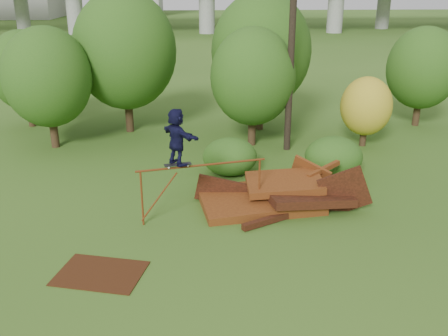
{
  "coord_description": "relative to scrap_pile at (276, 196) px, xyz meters",
  "views": [
    {
      "loc": [
        -1.56,
        -11.99,
        6.86
      ],
      "look_at": [
        -0.8,
        2.0,
        1.6
      ],
      "focal_mm": 40.0,
      "sensor_mm": 36.0,
      "label": 1
    }
  ],
  "objects": [
    {
      "name": "shrub_left",
      "position": [
        -1.33,
        2.89,
        0.36
      ],
      "size": [
        2.04,
        1.88,
        1.41
      ],
      "primitive_type": "ellipsoid",
      "color": "#1F4E14",
      "rests_on": "ground"
    },
    {
      "name": "tree_6",
      "position": [
        -10.83,
        10.11,
        2.45
      ],
      "size": [
        3.4,
        3.4,
        4.75
      ],
      "color": "black",
      "rests_on": "ground"
    },
    {
      "name": "skateboard",
      "position": [
        -3.11,
        -0.89,
        1.48
      ],
      "size": [
        0.82,
        0.39,
        0.08
      ],
      "rotation": [
        0.0,
        0.0,
        0.23
      ],
      "color": "black",
      "rests_on": "grind_rail"
    },
    {
      "name": "grind_rail",
      "position": [
        -2.4,
        -0.73,
        1.01
      ],
      "size": [
        3.88,
        0.96,
        1.75
      ],
      "color": "#632C0F",
      "rests_on": "ground"
    },
    {
      "name": "ground",
      "position": [
        -0.94,
        -2.69,
        -0.34
      ],
      "size": [
        240.0,
        240.0,
        0.0
      ],
      "primitive_type": "plane",
      "color": "#2D5116",
      "rests_on": "ground"
    },
    {
      "name": "flat_plate",
      "position": [
        -5.01,
        -3.79,
        -0.33
      ],
      "size": [
        2.41,
        1.97,
        0.03
      ],
      "primitive_type": "cube",
      "rotation": [
        0.0,
        0.0,
        -0.25
      ],
      "color": "#391B0C",
      "rests_on": "ground"
    },
    {
      "name": "tree_3",
      "position": [
        0.53,
        8.96,
        3.45
      ],
      "size": [
        4.67,
        4.67,
        6.48
      ],
      "color": "black",
      "rests_on": "ground"
    },
    {
      "name": "tree_4",
      "position": [
        4.8,
        6.08,
        1.44
      ],
      "size": [
        2.22,
        2.22,
        3.07
      ],
      "color": "black",
      "rests_on": "ground"
    },
    {
      "name": "skater",
      "position": [
        -3.11,
        -0.89,
        2.33
      ],
      "size": [
        1.34,
        1.52,
        1.67
      ],
      "primitive_type": "imported",
      "rotation": [
        0.0,
        0.0,
        2.23
      ],
      "color": "black",
      "rests_on": "skateboard"
    },
    {
      "name": "tree_2",
      "position": [
        -0.11,
        6.48,
        2.7
      ],
      "size": [
        3.65,
        3.65,
        5.14
      ],
      "color": "black",
      "rests_on": "ground"
    },
    {
      "name": "shrub_right",
      "position": [
        2.51,
        2.53,
        0.41
      ],
      "size": [
        2.13,
        1.95,
        1.51
      ],
      "primitive_type": "ellipsoid",
      "color": "#1F4E14",
      "rests_on": "ground"
    },
    {
      "name": "scrap_pile",
      "position": [
        0.0,
        0.0,
        0.0
      ],
      "size": [
        5.65,
        3.46,
        1.79
      ],
      "color": "#50230E",
      "rests_on": "ground"
    },
    {
      "name": "utility_pole",
      "position": [
        1.34,
        5.74,
        5.29
      ],
      "size": [
        1.4,
        0.28,
        11.12
      ],
      "color": "black",
      "rests_on": "ground"
    },
    {
      "name": "tree_1",
      "position": [
        -5.79,
        8.93,
        3.52
      ],
      "size": [
        4.74,
        4.74,
        6.6
      ],
      "color": "black",
      "rests_on": "ground"
    },
    {
      "name": "tree_5",
      "position": [
        8.53,
        9.23,
        2.54
      ],
      "size": [
        3.48,
        3.48,
        4.89
      ],
      "color": "black",
      "rests_on": "ground"
    },
    {
      "name": "tree_0",
      "position": [
        -8.78,
        6.63,
        2.73
      ],
      "size": [
        3.69,
        3.69,
        5.2
      ],
      "color": "black",
      "rests_on": "ground"
    }
  ]
}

